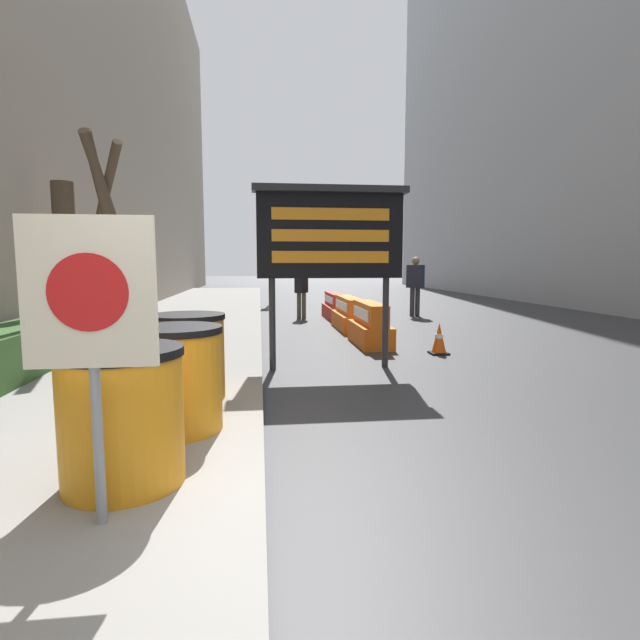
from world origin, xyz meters
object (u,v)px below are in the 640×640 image
(barrel_drum_foreground, at_px, (122,416))
(pedestrian_worker, at_px, (301,287))
(barrel_drum_middle, at_px, (176,378))
(pedestrian_passerby, at_px, (415,281))
(jersey_barrier_red_striped, at_px, (334,307))
(traffic_cone_far, at_px, (349,316))
(barrel_drum_back, at_px, (188,356))
(jersey_barrier_orange_near, at_px, (349,315))
(traffic_cone_mid, at_px, (327,303))
(jersey_barrier_orange_far, at_px, (370,326))
(traffic_cone_near, at_px, (439,339))
(message_board, at_px, (330,235))
(traffic_light_near_curb, at_px, (273,228))
(warning_sign, at_px, (90,312))

(barrel_drum_foreground, relative_size, pedestrian_worker, 0.60)
(barrel_drum_middle, xyz_separation_m, pedestrian_passerby, (5.53, 10.36, 0.47))
(jersey_barrier_red_striped, bearing_deg, traffic_cone_far, -90.78)
(barrel_drum_back, relative_size, jersey_barrier_orange_near, 0.46)
(barrel_drum_middle, relative_size, pedestrian_passerby, 0.52)
(traffic_cone_mid, bearing_deg, jersey_barrier_orange_far, -91.03)
(jersey_barrier_red_striped, distance_m, traffic_cone_near, 6.20)
(barrel_drum_foreground, bearing_deg, traffic_cone_near, 51.02)
(barrel_drum_middle, xyz_separation_m, message_board, (1.84, 3.06, 1.47))
(barrel_drum_middle, distance_m, traffic_light_near_curb, 16.65)
(barrel_drum_foreground, bearing_deg, pedestrian_passerby, 63.50)
(jersey_barrier_red_striped, relative_size, pedestrian_worker, 1.27)
(message_board, bearing_deg, jersey_barrier_red_striped, 80.96)
(barrel_drum_foreground, bearing_deg, barrel_drum_middle, 80.56)
(message_board, xyz_separation_m, traffic_cone_far, (1.09, 4.40, -1.73))
(barrel_drum_middle, xyz_separation_m, jersey_barrier_orange_near, (2.97, 7.64, -0.26))
(warning_sign, xyz_separation_m, pedestrian_worker, (2.16, 11.79, -0.44))
(traffic_cone_mid, distance_m, pedestrian_worker, 2.78)
(message_board, xyz_separation_m, pedestrian_worker, (0.15, 7.08, -1.14))
(barrel_drum_middle, bearing_deg, pedestrian_passerby, 61.90)
(jersey_barrier_orange_far, distance_m, traffic_cone_near, 1.57)
(barrel_drum_middle, bearing_deg, message_board, 58.96)
(jersey_barrier_red_striped, relative_size, traffic_cone_far, 2.80)
(jersey_barrier_orange_near, bearing_deg, traffic_cone_mid, 88.48)
(message_board, height_order, traffic_cone_mid, message_board)
(pedestrian_passerby, bearing_deg, warning_sign, 111.69)
(barrel_drum_back, relative_size, jersey_barrier_orange_far, 0.54)
(traffic_cone_far, bearing_deg, barrel_drum_foreground, -110.00)
(warning_sign, xyz_separation_m, jersey_barrier_red_striped, (3.15, 11.82, -1.05))
(barrel_drum_back, height_order, traffic_cone_far, barrel_drum_back)
(message_board, bearing_deg, jersey_barrier_orange_near, 76.13)
(message_board, distance_m, traffic_cone_near, 2.97)
(barrel_drum_foreground, bearing_deg, message_board, 64.07)
(jersey_barrier_red_striped, bearing_deg, traffic_light_near_curb, 104.52)
(traffic_cone_near, distance_m, traffic_light_near_curb, 12.95)
(jersey_barrier_orange_far, xyz_separation_m, traffic_cone_far, (-0.04, 2.22, -0.02))
(barrel_drum_foreground, height_order, jersey_barrier_orange_far, barrel_drum_foreground)
(traffic_cone_mid, bearing_deg, jersey_barrier_red_striped, -93.11)
(jersey_barrier_orange_near, height_order, traffic_cone_near, jersey_barrier_orange_near)
(barrel_drum_middle, distance_m, pedestrian_passerby, 11.76)
(barrel_drum_back, distance_m, jersey_barrier_orange_far, 5.13)
(traffic_cone_mid, height_order, traffic_light_near_curb, traffic_light_near_curb)
(barrel_drum_middle, relative_size, traffic_cone_far, 1.32)
(traffic_cone_near, height_order, traffic_light_near_curb, traffic_light_near_curb)
(jersey_barrier_orange_far, bearing_deg, barrel_drum_back, -126.12)
(jersey_barrier_orange_near, bearing_deg, message_board, -103.87)
(jersey_barrier_orange_near, bearing_deg, barrel_drum_foreground, -109.85)
(jersey_barrier_orange_near, bearing_deg, traffic_cone_far, -101.90)
(message_board, relative_size, jersey_barrier_red_striped, 1.38)
(barrel_drum_foreground, height_order, barrel_drum_middle, same)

